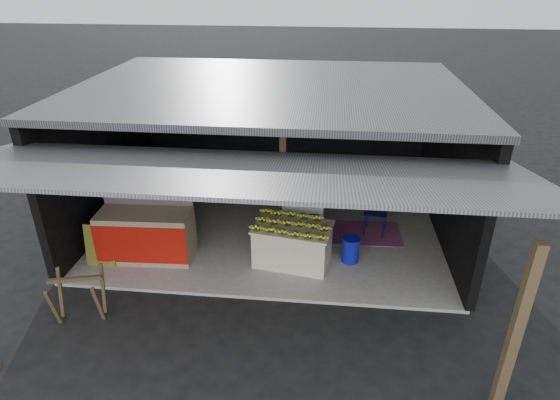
# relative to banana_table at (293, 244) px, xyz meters

# --- Properties ---
(ground) EXTENTS (80.00, 80.00, 0.00)m
(ground) POSITION_rel_banana_table_xyz_m (-0.56, -1.09, -0.44)
(ground) COLOR black
(ground) RESTS_ON ground
(concrete_slab) EXTENTS (7.00, 5.00, 0.06)m
(concrete_slab) POSITION_rel_banana_table_xyz_m (-0.56, 1.41, -0.41)
(concrete_slab) COLOR gray
(concrete_slab) RESTS_ON ground
(shophouse) EXTENTS (7.40, 7.29, 3.02)m
(shophouse) POSITION_rel_banana_table_xyz_m (-0.56, 1.72, 1.66)
(shophouse) COLOR black
(shophouse) RESTS_ON ground
(banana_table) EXTENTS (1.51, 1.07, 0.76)m
(banana_table) POSITION_rel_banana_table_xyz_m (0.00, 0.00, 0.00)
(banana_table) COLOR silver
(banana_table) RESTS_ON concrete_slab
(banana_pile) EXTENTS (1.38, 0.96, 0.15)m
(banana_pile) POSITION_rel_banana_table_xyz_m (0.00, 0.00, 0.45)
(banana_pile) COLOR yellow
(banana_pile) RESTS_ON banana_table
(white_crate) EXTENTS (0.84, 0.61, 0.89)m
(white_crate) POSITION_rel_banana_table_xyz_m (0.11, 1.01, 0.06)
(white_crate) COLOR white
(white_crate) RESTS_ON concrete_slab
(neighbor_stall) EXTENTS (1.71, 0.83, 1.73)m
(neighbor_stall) POSITION_rel_banana_table_xyz_m (-2.71, -0.09, 0.14)
(neighbor_stall) COLOR #998466
(neighbor_stall) RESTS_ON concrete_slab
(green_signboard) EXTENTS (0.54, 0.15, 0.80)m
(green_signboard) POSITION_rel_banana_table_xyz_m (-3.47, -0.45, 0.02)
(green_signboard) COLOR black
(green_signboard) RESTS_ON concrete_slab
(sawhorse) EXTENTS (0.85, 0.84, 0.78)m
(sawhorse) POSITION_rel_banana_table_xyz_m (-3.16, -1.84, 0.05)
(sawhorse) COLOR #4B3C25
(sawhorse) RESTS_ON ground
(water_barrel) EXTENTS (0.32, 0.32, 0.46)m
(water_barrel) POSITION_rel_banana_table_xyz_m (1.06, 0.15, -0.15)
(water_barrel) COLOR #0D1299
(water_barrel) RESTS_ON concrete_slab
(plastic_chair) EXTENTS (0.54, 0.54, 0.96)m
(plastic_chair) POSITION_rel_banana_table_xyz_m (1.61, 1.36, 0.18)
(plastic_chair) COLOR #090C33
(plastic_chair) RESTS_ON concrete_slab
(magenta_rug) EXTENTS (1.54, 1.05, 0.01)m
(magenta_rug) POSITION_rel_banana_table_xyz_m (1.38, 1.20, -0.38)
(magenta_rug) COLOR #7F1C59
(magenta_rug) RESTS_ON concrete_slab
(picture_frames) EXTENTS (1.62, 0.04, 0.46)m
(picture_frames) POSITION_rel_banana_table_xyz_m (-0.73, 3.80, 1.49)
(picture_frames) COLOR black
(picture_frames) RESTS_ON shophouse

